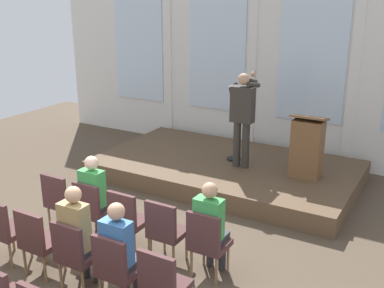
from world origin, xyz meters
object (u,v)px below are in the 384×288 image
(lectern, at_px, (307,147))
(chair_r1_c1, at_px, (38,239))
(chair_r0_c1, at_px, (92,208))
(audience_r0_c1, at_px, (95,193))
(chair_r1_c4, at_px, (162,282))
(audience_r1_c2, at_px, (78,233))
(audience_r0_c4, at_px, (211,224))
(chair_r1_c2, at_px, (75,252))
(chair_r0_c3, at_px, (165,228))
(audience_r1_c3, at_px, (120,248))
(chair_r0_c2, at_px, (127,218))
(chair_r0_c4, at_px, (207,240))
(speaker, at_px, (243,113))
(chair_r1_c0, at_px, (4,227))
(chair_r1_c3, at_px, (116,266))
(chair_r0_c0, at_px, (60,199))
(mic_stand, at_px, (234,143))

(lectern, xyz_separation_m, chair_r1_c1, (-2.20, -4.23, -0.37))
(chair_r0_c1, relative_size, audience_r0_c1, 0.71)
(chair_r1_c4, bearing_deg, audience_r1_c2, 176.43)
(audience_r0_c4, xyz_separation_m, chair_r1_c2, (-1.26, -1.12, -0.19))
(lectern, distance_m, chair_r0_c3, 3.35)
(chair_r0_c1, relative_size, audience_r1_c3, 0.72)
(chair_r0_c2, xyz_separation_m, chair_r0_c4, (1.26, 0.00, 0.00))
(chair_r0_c3, bearing_deg, audience_r0_c1, 176.31)
(chair_r0_c3, distance_m, chair_r1_c4, 1.21)
(audience_r0_c4, bearing_deg, audience_r1_c3, -121.43)
(audience_r1_c3, bearing_deg, speaker, 93.90)
(audience_r0_c4, bearing_deg, audience_r1_c2, -140.62)
(chair_r0_c1, relative_size, chair_r1_c0, 1.00)
(chair_r1_c1, height_order, chair_r1_c2, same)
(chair_r1_c0, height_order, chair_r1_c3, same)
(chair_r0_c0, bearing_deg, chair_r0_c2, 0.00)
(chair_r0_c0, relative_size, chair_r0_c1, 1.00)
(speaker, distance_m, chair_r0_c0, 3.58)
(audience_r0_c4, relative_size, audience_r1_c3, 1.00)
(lectern, xyz_separation_m, audience_r0_c4, (-0.30, -3.12, -0.18))
(chair_r1_c1, bearing_deg, chair_r0_c2, 58.58)
(audience_r0_c1, bearing_deg, chair_r0_c2, -7.36)
(chair_r0_c3, bearing_deg, chair_r1_c1, -140.70)
(audience_r0_c4, distance_m, audience_r1_c3, 1.21)
(chair_r1_c1, distance_m, chair_r1_c2, 0.63)
(audience_r0_c1, bearing_deg, mic_stand, 77.76)
(audience_r1_c2, distance_m, chair_r1_c3, 0.67)
(mic_stand, relative_size, chair_r1_c0, 1.65)
(chair_r0_c3, relative_size, chair_r1_c4, 1.00)
(speaker, relative_size, audience_r0_c1, 1.36)
(speaker, xyz_separation_m, chair_r0_c2, (-0.36, -3.07, -0.86))
(chair_r0_c4, height_order, chair_r1_c1, same)
(speaker, relative_size, audience_r0_c4, 1.37)
(speaker, height_order, chair_r1_c0, speaker)
(chair_r0_c2, height_order, chair_r1_c1, same)
(mic_stand, relative_size, chair_r0_c0, 1.65)
(speaker, relative_size, lectern, 1.54)
(chair_r0_c1, distance_m, chair_r1_c2, 1.21)
(audience_r1_c2, bearing_deg, audience_r0_c4, 39.38)
(chair_r1_c0, xyz_separation_m, audience_r1_c3, (1.90, 0.08, 0.19))
(chair_r0_c2, xyz_separation_m, audience_r0_c4, (1.26, 0.08, 0.19))
(chair_r0_c3, height_order, chair_r1_c2, same)
(lectern, distance_m, chair_r0_c1, 3.90)
(chair_r0_c3, relative_size, chair_r1_c0, 1.00)
(audience_r0_c1, bearing_deg, audience_r1_c3, -39.28)
(lectern, bearing_deg, audience_r0_c4, -95.58)
(speaker, distance_m, chair_r1_c0, 4.50)
(audience_r1_c3, relative_size, chair_r1_c4, 1.39)
(chair_r0_c0, xyz_separation_m, chair_r1_c0, (0.00, -1.03, 0.00))
(audience_r0_c4, height_order, audience_r1_c3, same)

